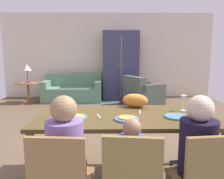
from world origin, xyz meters
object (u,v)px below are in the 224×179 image
object	(u,v)px
side_table	(28,90)
plate_near_woman	(176,117)
armchair	(142,94)
handbag	(125,105)
dining_chair_woman	(205,179)
dining_table	(125,121)
cat	(135,100)
couch	(73,91)
table_lamp	(27,68)
armoire	(121,66)
person_child	(131,175)
person_man	(67,166)
dining_chair_child	(132,179)
plate_near_man	(75,118)
plate_near_child	(127,119)
wine_glass	(184,100)
person_woman	(194,165)

from	to	relation	value
side_table	plate_near_woman	bearing A→B (deg)	-53.86
armchair	handbag	bearing A→B (deg)	-136.57
dining_chair_woman	dining_table	bearing A→B (deg)	123.25
cat	handbag	distance (m)	2.93
couch	handbag	size ratio (longest dim) A/B	5.43
table_lamp	handbag	bearing A→B (deg)	-17.89
plate_near_woman	armoire	xyz separation A→B (m)	(-0.34, 4.70, 0.28)
plate_near_woman	person_child	size ratio (longest dim) A/B	0.27
side_table	handbag	xyz separation A→B (m)	(2.79, -0.90, -0.25)
person_man	table_lamp	distance (m)	5.19
armchair	armoire	xyz separation A→B (m)	(-0.55, 0.92, 0.73)
dining_chair_child	side_table	distance (m)	5.55
dining_chair_woman	armoire	bearing A→B (deg)	93.65
side_table	handbag	distance (m)	2.94
armoire	side_table	distance (m)	2.86
plate_near_woman	dining_chair_woman	world-z (taller)	dining_chair_woman
person_child	dining_chair_woman	world-z (taller)	person_child
dining_chair_child	armchair	world-z (taller)	dining_chair_child
plate_near_woman	armchair	world-z (taller)	armchair
plate_near_man	plate_near_woman	distance (m)	1.07
plate_near_child	wine_glass	world-z (taller)	wine_glass
dining_chair_child	armoire	world-z (taller)	armoire
plate_near_woman	dining_chair_child	distance (m)	0.95
plate_near_man	dining_chair_woman	bearing A→B (deg)	-33.29
armchair	cat	bearing A→B (deg)	-100.23
person_child	person_woman	distance (m)	0.53
side_table	armchair	bearing A→B (deg)	-7.36
dining_chair_child	cat	size ratio (longest dim) A/B	2.72
armoire	person_woman	bearing A→B (deg)	-86.36
side_table	armoire	bearing A→B (deg)	10.27
plate_near_man	handbag	bearing A→B (deg)	76.81
person_man	table_lamp	xyz separation A→B (m)	(-2.01, 4.76, 0.50)
plate_near_child	armchair	world-z (taller)	armchair
dining_table	dining_chair_child	world-z (taller)	dining_chair_child
plate_near_man	couch	distance (m)	4.57
plate_near_child	cat	world-z (taller)	cat
person_man	dining_chair_child	bearing A→B (deg)	-18.53
table_lamp	dining_table	bearing A→B (deg)	-58.27
cat	table_lamp	xyz separation A→B (m)	(-2.69, 3.74, 0.16)
dining_table	armoire	world-z (taller)	armoire
side_table	table_lamp	bearing A→B (deg)	180.00
dining_chair_child	armoire	distance (m)	5.46
person_child	wine_glass	bearing A→B (deg)	50.27
armoire	handbag	distance (m)	1.67
armoire	side_table	bearing A→B (deg)	-169.73
plate_near_woman	wine_glass	distance (m)	0.35
dining_table	plate_near_child	world-z (taller)	plate_near_child
plate_near_child	person_child	bearing A→B (deg)	-89.59
dining_chair_child	table_lamp	world-z (taller)	table_lamp
couch	armchair	distance (m)	2.13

